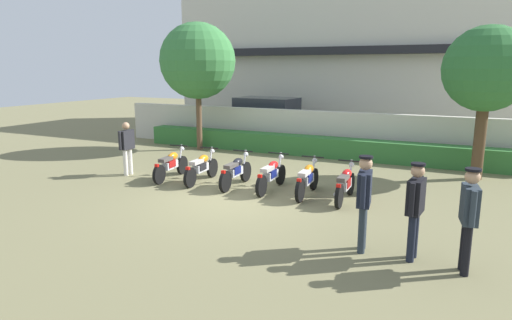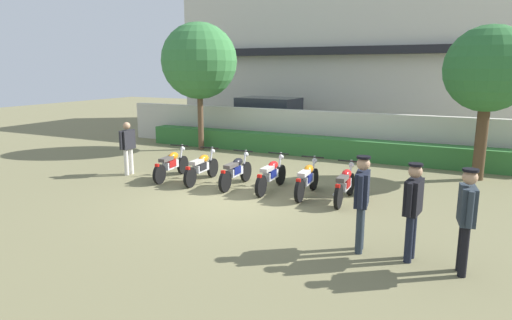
{
  "view_description": "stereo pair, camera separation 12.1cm",
  "coord_description": "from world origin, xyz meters",
  "px_view_note": "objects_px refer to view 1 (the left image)",
  "views": [
    {
      "loc": [
        5.17,
        -9.32,
        3.21
      ],
      "look_at": [
        0.0,
        1.39,
        0.74
      ],
      "focal_mm": 31.09,
      "sensor_mm": 36.0,
      "label": 1
    },
    {
      "loc": [
        5.28,
        -9.27,
        3.21
      ],
      "look_at": [
        0.0,
        1.39,
        0.74
      ],
      "focal_mm": 31.09,
      "sensor_mm": 36.0,
      "label": 2
    }
  ],
  "objects_px": {
    "tree_far_side": "(487,70)",
    "motorcycle_in_row_0": "(171,164)",
    "motorcycle_in_row_1": "(201,167)",
    "inspector_person": "(127,144)",
    "officer_2": "(469,212)",
    "motorcycle_in_row_4": "(307,179)",
    "motorcycle_in_row_3": "(271,174)",
    "officer_0": "(364,195)",
    "tree_near_inspector": "(198,61)",
    "parked_car": "(270,119)",
    "motorcycle_in_row_2": "(236,171)",
    "motorcycle_in_row_5": "(345,184)",
    "officer_1": "(415,203)"
  },
  "relations": [
    {
      "from": "motorcycle_in_row_4",
      "to": "motorcycle_in_row_3",
      "type": "bearing_deg",
      "value": 84.08
    },
    {
      "from": "motorcycle_in_row_1",
      "to": "officer_0",
      "type": "bearing_deg",
      "value": -122.38
    },
    {
      "from": "parked_car",
      "to": "motorcycle_in_row_3",
      "type": "bearing_deg",
      "value": -61.3
    },
    {
      "from": "tree_far_side",
      "to": "motorcycle_in_row_2",
      "type": "height_order",
      "value": "tree_far_side"
    },
    {
      "from": "motorcycle_in_row_2",
      "to": "motorcycle_in_row_3",
      "type": "height_order",
      "value": "motorcycle_in_row_2"
    },
    {
      "from": "tree_near_inspector",
      "to": "officer_2",
      "type": "xyz_separation_m",
      "value": [
        9.8,
        -7.45,
        -2.45
      ]
    },
    {
      "from": "motorcycle_in_row_0",
      "to": "motorcycle_in_row_1",
      "type": "distance_m",
      "value": 1.02
    },
    {
      "from": "parked_car",
      "to": "officer_2",
      "type": "distance_m",
      "value": 13.94
    },
    {
      "from": "motorcycle_in_row_5",
      "to": "motorcycle_in_row_0",
      "type": "bearing_deg",
      "value": 88.46
    },
    {
      "from": "parked_car",
      "to": "motorcycle_in_row_3",
      "type": "height_order",
      "value": "parked_car"
    },
    {
      "from": "parked_car",
      "to": "motorcycle_in_row_3",
      "type": "relative_size",
      "value": 2.43
    },
    {
      "from": "tree_near_inspector",
      "to": "motorcycle_in_row_4",
      "type": "xyz_separation_m",
      "value": [
        6.09,
        -4.39,
        -3.03
      ]
    },
    {
      "from": "parked_car",
      "to": "officer_2",
      "type": "height_order",
      "value": "parked_car"
    },
    {
      "from": "tree_near_inspector",
      "to": "inspector_person",
      "type": "relative_size",
      "value": 3.05
    },
    {
      "from": "motorcycle_in_row_3",
      "to": "officer_1",
      "type": "relative_size",
      "value": 1.13
    },
    {
      "from": "tree_far_side",
      "to": "motorcycle_in_row_0",
      "type": "bearing_deg",
      "value": -154.28
    },
    {
      "from": "officer_0",
      "to": "tree_near_inspector",
      "type": "bearing_deg",
      "value": -49.34
    },
    {
      "from": "parked_car",
      "to": "motorcycle_in_row_3",
      "type": "xyz_separation_m",
      "value": [
        3.64,
        -8.02,
        -0.5
      ]
    },
    {
      "from": "motorcycle_in_row_5",
      "to": "officer_2",
      "type": "xyz_separation_m",
      "value": [
        2.71,
        -3.0,
        0.58
      ]
    },
    {
      "from": "tree_far_side",
      "to": "inspector_person",
      "type": "height_order",
      "value": "tree_far_side"
    },
    {
      "from": "motorcycle_in_row_0",
      "to": "motorcycle_in_row_4",
      "type": "bearing_deg",
      "value": -94.8
    },
    {
      "from": "tree_near_inspector",
      "to": "officer_2",
      "type": "distance_m",
      "value": 12.55
    },
    {
      "from": "parked_car",
      "to": "motorcycle_in_row_1",
      "type": "xyz_separation_m",
      "value": [
        1.48,
        -8.09,
        -0.5
      ]
    },
    {
      "from": "officer_0",
      "to": "officer_2",
      "type": "bearing_deg",
      "value": 166.71
    },
    {
      "from": "tree_near_inspector",
      "to": "motorcycle_in_row_0",
      "type": "xyz_separation_m",
      "value": [
        1.89,
        -4.48,
        -3.03
      ]
    },
    {
      "from": "tree_near_inspector",
      "to": "tree_far_side",
      "type": "xyz_separation_m",
      "value": [
        10.0,
        -0.57,
        -0.31
      ]
    },
    {
      "from": "parked_car",
      "to": "officer_1",
      "type": "xyz_separation_m",
      "value": [
        7.56,
        -10.97,
        0.06
      ]
    },
    {
      "from": "officer_2",
      "to": "inspector_person",
      "type": "bearing_deg",
      "value": -25.63
    },
    {
      "from": "motorcycle_in_row_0",
      "to": "motorcycle_in_row_2",
      "type": "bearing_deg",
      "value": -94.13
    },
    {
      "from": "motorcycle_in_row_1",
      "to": "officer_2",
      "type": "height_order",
      "value": "officer_2"
    },
    {
      "from": "inspector_person",
      "to": "officer_2",
      "type": "xyz_separation_m",
      "value": [
        9.38,
        -2.81,
        0.06
      ]
    },
    {
      "from": "motorcycle_in_row_1",
      "to": "motorcycle_in_row_5",
      "type": "relative_size",
      "value": 1.02
    },
    {
      "from": "motorcycle_in_row_1",
      "to": "motorcycle_in_row_5",
      "type": "distance_m",
      "value": 4.18
    },
    {
      "from": "motorcycle_in_row_4",
      "to": "officer_0",
      "type": "height_order",
      "value": "officer_0"
    },
    {
      "from": "motorcycle_in_row_3",
      "to": "officer_2",
      "type": "relative_size",
      "value": 1.11
    },
    {
      "from": "tree_far_side",
      "to": "parked_car",
      "type": "bearing_deg",
      "value": 153.59
    },
    {
      "from": "motorcycle_in_row_2",
      "to": "motorcycle_in_row_0",
      "type": "bearing_deg",
      "value": 90.31
    },
    {
      "from": "motorcycle_in_row_5",
      "to": "motorcycle_in_row_1",
      "type": "bearing_deg",
      "value": 87.57
    },
    {
      "from": "tree_far_side",
      "to": "motorcycle_in_row_1",
      "type": "distance_m",
      "value": 8.51
    },
    {
      "from": "motorcycle_in_row_5",
      "to": "motorcycle_in_row_2",
      "type": "bearing_deg",
      "value": 87.39
    },
    {
      "from": "motorcycle_in_row_2",
      "to": "officer_0",
      "type": "distance_m",
      "value": 5.05
    },
    {
      "from": "parked_car",
      "to": "motorcycle_in_row_2",
      "type": "bearing_deg",
      "value": -67.9
    },
    {
      "from": "motorcycle_in_row_1",
      "to": "motorcycle_in_row_4",
      "type": "xyz_separation_m",
      "value": [
        3.18,
        0.02,
        0.01
      ]
    },
    {
      "from": "motorcycle_in_row_4",
      "to": "officer_0",
      "type": "xyz_separation_m",
      "value": [
        2.05,
        -2.89,
        0.59
      ]
    },
    {
      "from": "motorcycle_in_row_0",
      "to": "officer_0",
      "type": "xyz_separation_m",
      "value": [
        6.24,
        -2.81,
        0.6
      ]
    },
    {
      "from": "motorcycle_in_row_1",
      "to": "tree_far_side",
      "type": "bearing_deg",
      "value": -65.15
    },
    {
      "from": "tree_far_side",
      "to": "motorcycle_in_row_5",
      "type": "height_order",
      "value": "tree_far_side"
    },
    {
      "from": "motorcycle_in_row_3",
      "to": "officer_0",
      "type": "height_order",
      "value": "officer_0"
    },
    {
      "from": "motorcycle_in_row_2",
      "to": "officer_1",
      "type": "height_order",
      "value": "officer_1"
    },
    {
      "from": "parked_car",
      "to": "tree_near_inspector",
      "type": "height_order",
      "value": "tree_near_inspector"
    }
  ]
}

